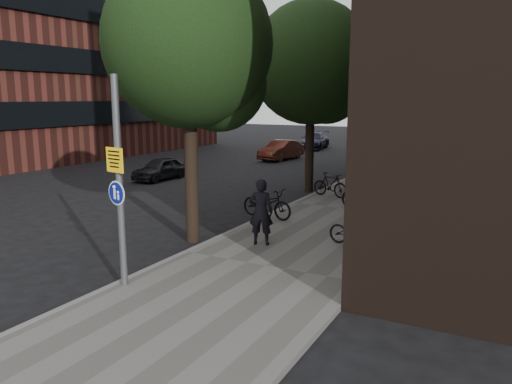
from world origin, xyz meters
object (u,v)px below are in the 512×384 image
Objects in this scene: parked_bike_facade_near at (356,231)px; parked_car_near at (161,169)px; pedestrian at (261,212)px; signpost at (119,182)px.

parked_car_near reaches higher than parked_bike_facade_near.
parked_car_near is (-9.47, 7.71, -0.46)m from pedestrian.
parked_car_near is at bearing -57.07° from pedestrian.
signpost is at bearing 156.12° from parked_bike_facade_near.
signpost is 6.17m from parked_bike_facade_near.
parked_bike_facade_near is 0.48× the size of parked_car_near.
signpost is 4.23m from pedestrian.
pedestrian is at bearing 124.77° from parked_bike_facade_near.
parked_car_near is at bearing 135.34° from signpost.
parked_bike_facade_near is (2.25, 0.97, -0.47)m from pedestrian.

